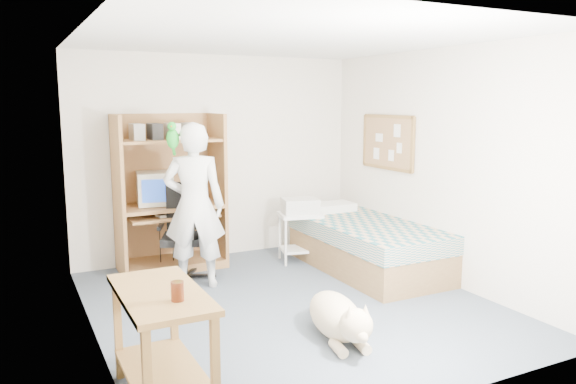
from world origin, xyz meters
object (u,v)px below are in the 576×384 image
(side_desk, at_px, (162,329))
(printer_cart, at_px, (300,229))
(computer_hutch, at_px, (169,199))
(bed, at_px, (367,245))
(dog, at_px, (338,317))
(office_chair, at_px, (185,245))
(person, at_px, (194,206))

(side_desk, height_order, printer_cart, side_desk)
(computer_hutch, relative_size, side_desk, 1.80)
(side_desk, bearing_deg, bed, 32.50)
(dog, xyz_separation_m, printer_cart, (0.80, 2.16, 0.21))
(office_chair, bearing_deg, dog, -51.02)
(office_chair, distance_m, printer_cart, 1.45)
(computer_hutch, relative_size, dog, 1.57)
(office_chair, bearing_deg, bed, 3.96)
(computer_hutch, height_order, printer_cart, computer_hutch)
(computer_hutch, distance_m, person, 0.79)
(office_chair, xyz_separation_m, printer_cart, (1.45, 0.02, 0.02))
(office_chair, bearing_deg, person, -62.67)
(bed, relative_size, office_chair, 1.94)
(computer_hutch, distance_m, bed, 2.35)
(printer_cart, bearing_deg, person, -153.57)
(person, relative_size, printer_cart, 2.90)
(computer_hutch, distance_m, printer_cart, 1.61)
(person, bearing_deg, computer_hutch, -64.18)
(person, distance_m, printer_cart, 1.53)
(side_desk, distance_m, office_chair, 2.61)
(office_chair, xyz_separation_m, person, (0.03, -0.30, 0.49))
(side_desk, xyz_separation_m, office_chair, (0.87, 2.46, -0.12))
(bed, distance_m, dog, 2.00)
(bed, xyz_separation_m, dog, (-1.32, -1.50, -0.10))
(bed, bearing_deg, printer_cart, 128.27)
(side_desk, distance_m, printer_cart, 3.40)
(office_chair, bearing_deg, computer_hutch, 114.86)
(dog, bearing_deg, printer_cart, 80.14)
(side_desk, bearing_deg, person, 67.23)
(computer_hutch, bearing_deg, dog, -75.42)
(dog, bearing_deg, office_chair, 117.43)
(computer_hutch, bearing_deg, bed, -29.29)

